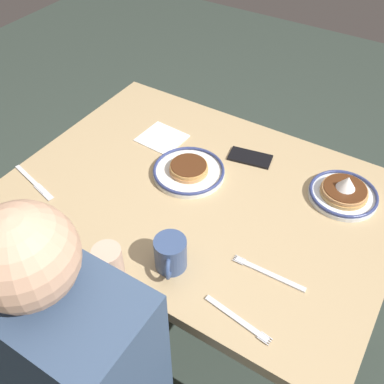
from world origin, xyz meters
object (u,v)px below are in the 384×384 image
plate_center_pancakes (189,171)px  cell_phone (250,158)px  fork_near (238,319)px  paper_napkin (162,138)px  seated_diner (80,381)px  coffee_mug (170,254)px  plate_near_main (344,192)px  butter_knife (34,182)px  fork_far (268,273)px

plate_center_pancakes → cell_phone: plate_center_pancakes is taller
fork_near → paper_napkin: bearing=-41.1°
paper_napkin → fork_near: 0.75m
cell_phone → seated_diner: size_ratio=0.12×
paper_napkin → seated_diner: seated_diner is taller
plate_center_pancakes → fork_near: plate_center_pancakes is taller
fork_near → coffee_mug: bearing=-12.2°
plate_near_main → seated_diner: 0.93m
coffee_mug → butter_knife: size_ratio=0.53×
plate_near_main → coffee_mug: (0.31, 0.50, 0.03)m
paper_napkin → fork_near: size_ratio=0.79×
plate_center_pancakes → fork_near: (-0.38, 0.38, -0.01)m
seated_diner → coffee_mug: bearing=-103.1°
butter_knife → plate_near_main: bearing=-151.9°
coffee_mug → paper_napkin: (0.34, -0.44, -0.05)m
plate_near_main → cell_phone: bearing=-2.7°
fork_near → butter_knife: size_ratio=0.89×
cell_phone → fork_near: 0.61m
fork_near → fork_far: same height
plate_center_pancakes → plate_near_main: bearing=-160.7°
cell_phone → paper_napkin: 0.33m
cell_phone → fork_near: cell_phone is taller
cell_phone → butter_knife: (0.54, 0.48, -0.00)m
cell_phone → fork_far: 0.47m
fork_near → butter_knife: (0.78, -0.08, -0.00)m
cell_phone → seated_diner: 0.86m
butter_knife → plate_center_pancakes: bearing=-143.3°
plate_center_pancakes → cell_phone: size_ratio=1.64×
plate_center_pancakes → fork_near: 0.54m
plate_near_main → plate_center_pancakes: bearing=19.3°
plate_near_main → paper_napkin: (0.65, 0.05, -0.02)m
paper_napkin → butter_knife: (0.22, 0.41, 0.00)m
plate_center_pancakes → paper_napkin: bearing=-30.9°
cell_phone → coffee_mug: bearing=81.1°
plate_center_pancakes → paper_napkin: 0.21m
plate_center_pancakes → fork_far: plate_center_pancakes is taller
plate_near_main → butter_knife: bearing=28.1°
plate_near_main → paper_napkin: plate_near_main is taller
cell_phone → paper_napkin: cell_phone is taller
paper_napkin → fork_far: bearing=149.8°
fork_far → seated_diner: seated_diner is taller
paper_napkin → butter_knife: 0.46m
paper_napkin → fork_near: fork_near is taller
paper_napkin → butter_knife: butter_knife is taller
plate_near_main → paper_napkin: 0.65m
paper_napkin → coffee_mug: bearing=127.3°
coffee_mug → plate_center_pancakes: bearing=-65.2°
paper_napkin → seated_diner: 0.83m
coffee_mug → seated_diner: size_ratio=0.10×
fork_far → butter_knife: (0.79, 0.08, -0.00)m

